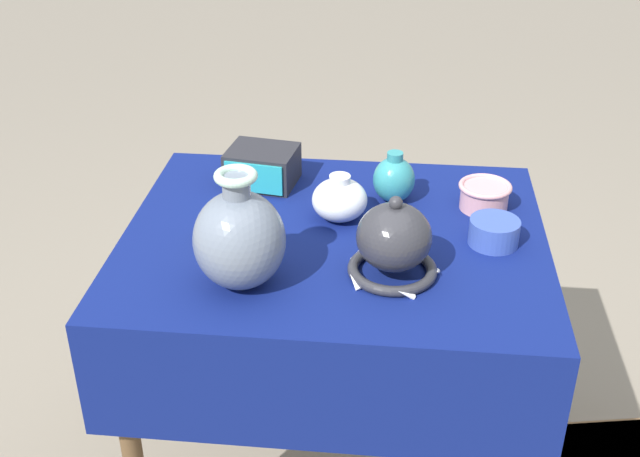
{
  "coord_description": "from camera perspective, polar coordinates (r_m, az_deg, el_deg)",
  "views": [
    {
      "loc": [
        0.12,
        -1.51,
        1.67
      ],
      "look_at": [
        -0.02,
        -0.14,
        0.88
      ],
      "focal_mm": 45.0,
      "sensor_mm": 36.0,
      "label": 1
    }
  ],
  "objects": [
    {
      "name": "cup_wide_rose",
      "position": [
        1.88,
        11.61,
        2.34
      ],
      "size": [
        0.12,
        0.12,
        0.06
      ],
      "color": "#D19399",
      "rests_on": "display_table"
    },
    {
      "name": "vase_dome_bell",
      "position": [
        1.58,
        5.26,
        -1.05
      ],
      "size": [
        0.19,
        0.2,
        0.18
      ],
      "color": "#2D2D33",
      "rests_on": "display_table"
    },
    {
      "name": "jar_round_teal",
      "position": [
        1.87,
        5.28,
        3.51
      ],
      "size": [
        0.1,
        0.1,
        0.12
      ],
      "color": "teal",
      "rests_on": "display_table"
    },
    {
      "name": "pot_squat_cobalt",
      "position": [
        1.74,
        12.27,
        -0.24
      ],
      "size": [
        0.11,
        0.11,
        0.06
      ],
      "primitive_type": "cylinder",
      "color": "#3851A8",
      "rests_on": "display_table"
    },
    {
      "name": "vase_tall_bulbous",
      "position": [
        1.54,
        -5.76,
        -0.68
      ],
      "size": [
        0.18,
        0.18,
        0.24
      ],
      "color": "slate",
      "rests_on": "display_table"
    },
    {
      "name": "mosaic_tile_box",
      "position": [
        1.95,
        -4.14,
        4.42
      ],
      "size": [
        0.18,
        0.16,
        0.09
      ],
      "rotation": [
        0.0,
        0.0,
        -0.15
      ],
      "color": "#232328",
      "rests_on": "display_table"
    },
    {
      "name": "display_table",
      "position": [
        1.79,
        0.96,
        -3.3
      ],
      "size": [
        0.92,
        0.76,
        0.79
      ],
      "color": "brown",
      "rests_on": "ground_plane"
    },
    {
      "name": "jar_round_porcelain",
      "position": [
        1.79,
        1.4,
        2.09
      ],
      "size": [
        0.12,
        0.12,
        0.11
      ],
      "color": "white",
      "rests_on": "display_table"
    },
    {
      "name": "pot_squat_ochre",
      "position": [
        1.73,
        -6.6,
        0.09
      ],
      "size": [
        0.1,
        0.1,
        0.06
      ],
      "primitive_type": "cylinder",
      "color": "gold",
      "rests_on": "display_table"
    }
  ]
}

